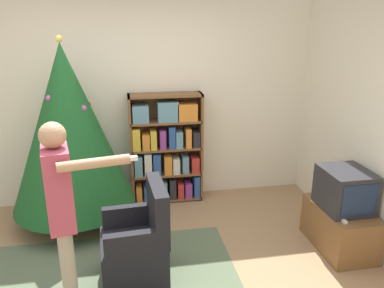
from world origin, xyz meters
TOP-DOWN VIEW (x-y plane):
  - wall_back at (0.00, 1.96)m, footprint 8.00×0.10m
  - bookshelf at (0.41, 1.75)m, footprint 0.91×0.27m
  - tv_stand at (2.04, 0.35)m, footprint 0.47×0.79m
  - television at (2.04, 0.35)m, footprint 0.44×0.50m
  - game_remote at (1.89, 0.11)m, footprint 0.04×0.12m
  - christmas_tree at (-0.70, 1.40)m, footprint 1.36×1.36m
  - armchair at (-0.02, 0.21)m, footprint 0.61×0.60m
  - standing_person at (-0.55, -0.15)m, footprint 0.69×0.46m
  - book_pile_near_tree at (-0.23, 1.04)m, footprint 0.23×0.19m

SIDE VIEW (x-z plane):
  - book_pile_near_tree at x=-0.23m, z-range 0.00..0.12m
  - tv_stand at x=2.04m, z-range 0.00..0.45m
  - armchair at x=-0.02m, z-range -0.14..0.78m
  - game_remote at x=1.89m, z-range 0.45..0.47m
  - television at x=2.04m, z-range 0.45..0.86m
  - bookshelf at x=0.41m, z-range 0.00..1.41m
  - standing_person at x=-0.55m, z-range 0.15..1.75m
  - christmas_tree at x=-0.70m, z-range 0.07..2.19m
  - wall_back at x=0.00m, z-range 0.00..2.60m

